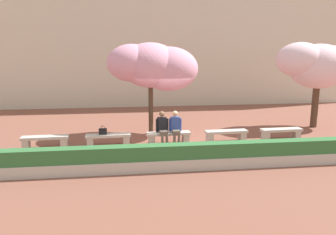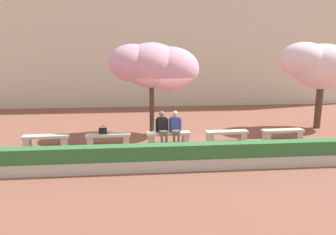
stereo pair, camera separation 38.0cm
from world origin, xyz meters
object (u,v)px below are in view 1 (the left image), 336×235
(stone_bench_near_west, at_px, (108,138))
(person_seated_left, at_px, (162,127))
(cherry_tree_main, at_px, (152,66))
(stone_bench_near_east, at_px, (226,134))
(handbag, at_px, (103,131))
(stone_bench_center, at_px, (169,136))
(stone_bench_west_end, at_px, (45,140))
(cherry_tree_secondary, at_px, (317,64))
(person_seated_right, at_px, (175,126))
(stone_bench_east_end, at_px, (281,132))

(stone_bench_near_west, relative_size, person_seated_left, 1.33)
(stone_bench_near_west, height_order, cherry_tree_main, cherry_tree_main)
(stone_bench_near_east, bearing_deg, handbag, 179.83)
(stone_bench_near_west, distance_m, stone_bench_center, 2.34)
(handbag, distance_m, cherry_tree_main, 3.52)
(stone_bench_west_end, bearing_deg, handbag, 0.39)
(stone_bench_center, relative_size, cherry_tree_secondary, 0.43)
(cherry_tree_main, bearing_deg, stone_bench_near_west, -139.23)
(person_seated_left, distance_m, cherry_tree_secondary, 8.14)
(stone_bench_west_end, relative_size, stone_bench_near_west, 1.00)
(stone_bench_west_end, relative_size, cherry_tree_main, 0.44)
(stone_bench_near_east, relative_size, person_seated_right, 1.33)
(stone_bench_near_east, xyz_separation_m, cherry_tree_secondary, (4.94, 2.04, 2.68))
(stone_bench_center, height_order, person_seated_right, person_seated_right)
(handbag, bearing_deg, stone_bench_east_end, -0.12)
(stone_bench_near_west, xyz_separation_m, stone_bench_near_east, (4.68, 0.00, 0.00))
(person_seated_left, xyz_separation_m, handbag, (-2.29, 0.07, -0.12))
(stone_bench_center, distance_m, cherry_tree_secondary, 8.02)
(stone_bench_near_east, xyz_separation_m, stone_bench_east_end, (2.34, -0.00, 0.00))
(stone_bench_near_west, distance_m, person_seated_right, 2.63)
(stone_bench_east_end, xyz_separation_m, person_seated_left, (-4.93, -0.05, 0.40))
(stone_bench_center, bearing_deg, stone_bench_near_east, 0.00)
(stone_bench_center, bearing_deg, handbag, 179.67)
(stone_bench_center, relative_size, stone_bench_near_east, 1.00)
(stone_bench_near_west, relative_size, person_seated_right, 1.33)
(cherry_tree_main, bearing_deg, handbag, -142.37)
(stone_bench_near_west, bearing_deg, cherry_tree_main, 40.77)
(stone_bench_near_east, distance_m, person_seated_right, 2.12)
(person_seated_right, relative_size, cherry_tree_secondary, 0.32)
(stone_bench_east_end, bearing_deg, stone_bench_west_end, 180.00)
(stone_bench_near_east, relative_size, cherry_tree_secondary, 0.43)
(person_seated_left, bearing_deg, handbag, 178.31)
(stone_bench_near_east, xyz_separation_m, cherry_tree_main, (-2.83, 1.60, 2.66))
(stone_bench_near_west, xyz_separation_m, person_seated_left, (2.09, -0.05, 0.40))
(cherry_tree_main, bearing_deg, person_seated_right, -65.55)
(stone_bench_west_end, relative_size, person_seated_left, 1.33)
(stone_bench_near_east, distance_m, cherry_tree_secondary, 5.98)
(stone_bench_near_east, height_order, stone_bench_east_end, same)
(person_seated_left, bearing_deg, stone_bench_west_end, 179.32)
(cherry_tree_main, bearing_deg, cherry_tree_secondary, 3.27)
(stone_bench_center, distance_m, person_seated_left, 0.47)
(stone_bench_east_end, relative_size, person_seated_left, 1.33)
(stone_bench_east_end, bearing_deg, stone_bench_near_east, 180.00)
(handbag, bearing_deg, stone_bench_west_end, -179.61)
(stone_bench_center, relative_size, handbag, 5.07)
(handbag, bearing_deg, cherry_tree_secondary, 11.65)
(cherry_tree_secondary, bearing_deg, handbag, -168.35)
(cherry_tree_main, bearing_deg, stone_bench_east_end, -17.16)
(stone_bench_east_end, xyz_separation_m, handbag, (-7.22, 0.01, 0.28))
(stone_bench_west_end, xyz_separation_m, stone_bench_near_west, (2.34, -0.00, 0.00))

